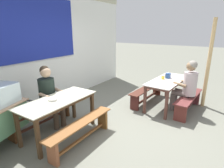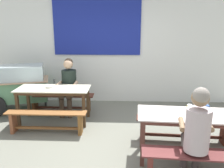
{
  "view_description": "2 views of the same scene",
  "coord_description": "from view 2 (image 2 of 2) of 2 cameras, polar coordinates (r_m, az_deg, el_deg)",
  "views": [
    {
      "loc": [
        -3.36,
        -1.64,
        2.03
      ],
      "look_at": [
        -0.06,
        0.48,
        0.84
      ],
      "focal_mm": 29.58,
      "sensor_mm": 36.0,
      "label": 1
    },
    {
      "loc": [
        0.24,
        -3.68,
        2.06
      ],
      "look_at": [
        0.05,
        0.53,
        0.96
      ],
      "focal_mm": 37.46,
      "sensor_mm": 36.0,
      "label": 2
    }
  ],
  "objects": [
    {
      "name": "bench_far_front",
      "position": [
        4.68,
        -15.73,
        -8.29
      ],
      "size": [
        1.54,
        0.25,
        0.43
      ],
      "color": "brown",
      "rests_on": "ground_plane"
    },
    {
      "name": "condiment_jar",
      "position": [
        3.8,
        18.35,
        -5.53
      ],
      "size": [
        0.08,
        0.08,
        0.1
      ],
      "color": "yellow",
      "rests_on": "dining_table_near"
    },
    {
      "name": "backdrop_wall",
      "position": [
        6.14,
        0.15,
        10.52
      ],
      "size": [
        6.4,
        0.23,
        3.09
      ],
      "color": "white",
      "rests_on": "ground_plane"
    },
    {
      "name": "bench_far_back",
      "position": [
        5.69,
        -12.24,
        -3.89
      ],
      "size": [
        1.54,
        0.31,
        0.43
      ],
      "color": "#562B1E",
      "rests_on": "ground_plane"
    },
    {
      "name": "food_cart",
      "position": [
        6.0,
        -21.6,
        -0.09
      ],
      "size": [
        1.75,
        1.14,
        1.1
      ],
      "color": "#60996B",
      "rests_on": "ground_plane"
    },
    {
      "name": "person_near_front",
      "position": [
        3.25,
        19.95,
        -10.17
      ],
      "size": [
        0.46,
        0.58,
        1.31
      ],
      "color": "#675B57",
      "rests_on": "ground_plane"
    },
    {
      "name": "dining_table_near",
      "position": [
        3.74,
        18.92,
        -8.1
      ],
      "size": [
        1.66,
        0.76,
        0.75
      ],
      "color": "silver",
      "rests_on": "ground_plane"
    },
    {
      "name": "bench_near_front",
      "position": [
        3.42,
        20.45,
        -17.67
      ],
      "size": [
        1.52,
        0.41,
        0.43
      ],
      "color": "brown",
      "rests_on": "ground_plane"
    },
    {
      "name": "dining_table_far",
      "position": [
        5.06,
        -14.07,
        -1.84
      ],
      "size": [
        1.51,
        0.67,
        0.75
      ],
      "color": "beige",
      "rests_on": "ground_plane"
    },
    {
      "name": "tissue_box",
      "position": [
        3.78,
        21.4,
        -5.64
      ],
      "size": [
        0.14,
        0.11,
        0.16
      ],
      "color": "#2D4F89",
      "rests_on": "dining_table_near"
    },
    {
      "name": "person_center_facing",
      "position": [
        5.46,
        -10.58,
        0.26
      ],
      "size": [
        0.46,
        0.58,
        1.29
      ],
      "color": "#463629",
      "rests_on": "ground_plane"
    },
    {
      "name": "ground_plane",
      "position": [
        4.22,
        -1.07,
        -14.59
      ],
      "size": [
        40.0,
        40.0,
        0.0
      ],
      "primitive_type": "plane",
      "color": "slate"
    },
    {
      "name": "bench_near_back",
      "position": [
        4.39,
        16.94,
        -9.88
      ],
      "size": [
        1.66,
        0.37,
        0.43
      ],
      "color": "#4D261C",
      "rests_on": "ground_plane"
    },
    {
      "name": "soup_bowl",
      "position": [
        5.09,
        -15.04,
        -0.63
      ],
      "size": [
        0.16,
        0.16,
        0.04
      ],
      "primitive_type": "cylinder",
      "color": "silver",
      "rests_on": "dining_table_far"
    }
  ]
}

